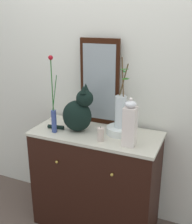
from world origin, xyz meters
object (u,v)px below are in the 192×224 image
vase_slim_green (54,112)px  vase_glass_clear (121,110)px  jar_lidded_porcelain (130,124)px  sideboard (96,180)px  candle_pillar (101,134)px  mirror_leaning (100,82)px  bowl_porcelain (120,130)px  cat_sitting (78,112)px

vase_slim_green → vase_glass_clear: (0.51, 0.18, 0.03)m
vase_glass_clear → jar_lidded_porcelain: (0.13, -0.18, -0.03)m
sideboard → candle_pillar: 0.53m
candle_pillar → mirror_leaning: bearing=114.1°
mirror_leaning → candle_pillar: bearing=-65.9°
sideboard → vase_slim_green: bearing=-158.6°
bowl_porcelain → candle_pillar: candle_pillar is taller
jar_lidded_porcelain → mirror_leaning: bearing=138.4°
cat_sitting → vase_glass_clear: vase_glass_clear is taller
vase_slim_green → vase_glass_clear: size_ratio=1.12×
bowl_porcelain → candle_pillar: bearing=-116.5°
mirror_leaning → bowl_porcelain: mirror_leaning is taller
sideboard → mirror_leaning: 0.85m
vase_glass_clear → candle_pillar: (-0.09, -0.19, -0.15)m
sideboard → cat_sitting: bearing=-170.7°
cat_sitting → bowl_porcelain: (0.34, 0.08, -0.13)m
sideboard → mirror_leaning: bearing=105.8°
vase_slim_green → candle_pillar: size_ratio=5.34×
bowl_porcelain → candle_pillar: 0.21m
cat_sitting → candle_pillar: bearing=-23.9°
sideboard → cat_sitting: cat_sitting is taller
vase_glass_clear → candle_pillar: bearing=-116.5°
cat_sitting → bowl_porcelain: 0.37m
sideboard → cat_sitting: (-0.15, -0.02, 0.62)m
candle_pillar → bowl_porcelain: bearing=63.5°
sideboard → vase_glass_clear: size_ratio=1.90×
cat_sitting → candle_pillar: cat_sitting is taller
jar_lidded_porcelain → cat_sitting: bearing=168.5°
cat_sitting → jar_lidded_porcelain: (0.47, -0.09, 0.01)m
sideboard → vase_glass_clear: (0.19, 0.06, 0.66)m
candle_pillar → cat_sitting: bearing=156.1°
cat_sitting → jar_lidded_porcelain: size_ratio=1.09×
sideboard → vase_slim_green: 0.72m
bowl_porcelain → candle_pillar: (-0.09, -0.19, 0.02)m
mirror_leaning → cat_sitting: 0.33m
jar_lidded_porcelain → vase_glass_clear: bearing=126.7°
bowl_porcelain → vase_glass_clear: size_ratio=0.39×
sideboard → jar_lidded_porcelain: bearing=-20.4°
bowl_porcelain → candle_pillar: size_ratio=1.86×
cat_sitting → candle_pillar: 0.29m
vase_slim_green → bowl_porcelain: vase_slim_green is taller
cat_sitting → candle_pillar: (0.24, -0.11, -0.11)m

